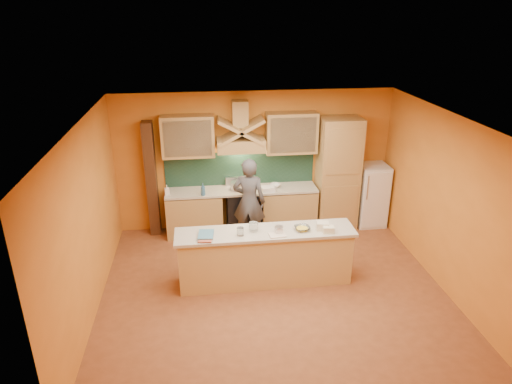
{
  "coord_description": "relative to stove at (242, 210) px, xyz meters",
  "views": [
    {
      "loc": [
        -1.07,
        -6.15,
        4.32
      ],
      "look_at": [
        -0.18,
        0.9,
        1.38
      ],
      "focal_mm": 32.0,
      "sensor_mm": 36.0,
      "label": 1
    }
  ],
  "objects": [
    {
      "name": "jar_large",
      "position": [
        0.01,
        -1.86,
        0.57
      ],
      "size": [
        0.15,
        0.15,
        0.14
      ],
      "primitive_type": "cylinder",
      "rotation": [
        0.0,
        0.0,
        0.03
      ],
      "color": "white",
      "rests_on": "island_top"
    },
    {
      "name": "range_hood",
      "position": [
        0.0,
        0.05,
        1.37
      ],
      "size": [
        0.92,
        0.5,
        0.24
      ],
      "primitive_type": "cube",
      "color": "tan",
      "rests_on": "wall_back"
    },
    {
      "name": "soap_bottle_a",
      "position": [
        -1.45,
        -0.11,
        0.57
      ],
      "size": [
        0.1,
        0.11,
        0.2
      ],
      "primitive_type": "imported",
      "rotation": [
        0.0,
        0.0,
        0.15
      ],
      "color": "white",
      "rests_on": "counter_top"
    },
    {
      "name": "wall_right",
      "position": [
        3.05,
        -2.2,
        0.95
      ],
      "size": [
        0.02,
        5.0,
        2.8
      ],
      "primitive_type": "cube",
      "color": "orange",
      "rests_on": "floor"
    },
    {
      "name": "island_body",
      "position": [
        0.2,
        -1.9,
        -0.01
      ],
      "size": [
        2.8,
        0.55,
        0.88
      ],
      "primitive_type": "cube",
      "color": "tan",
      "rests_on": "floor"
    },
    {
      "name": "upper_cabinet_right",
      "position": [
        1.0,
        0.12,
        1.55
      ],
      "size": [
        1.0,
        0.35,
        0.8
      ],
      "primitive_type": "cube",
      "color": "tan",
      "rests_on": "wall_back"
    },
    {
      "name": "trim_column_left",
      "position": [
        -1.75,
        0.15,
        0.7
      ],
      "size": [
        0.2,
        0.3,
        2.3
      ],
      "primitive_type": "cube",
      "color": "#472816",
      "rests_on": "floor"
    },
    {
      "name": "floor",
      "position": [
        0.3,
        -2.2,
        -0.45
      ],
      "size": [
        5.5,
        5.0,
        0.01
      ],
      "primitive_type": "cube",
      "color": "brown",
      "rests_on": "ground"
    },
    {
      "name": "kitchen_scale",
      "position": [
        0.4,
        -1.99,
        0.54
      ],
      "size": [
        0.12,
        0.12,
        0.09
      ],
      "primitive_type": "cube",
      "rotation": [
        0.0,
        0.0,
        0.08
      ],
      "color": "white",
      "rests_on": "island_top"
    },
    {
      "name": "hood_chimney",
      "position": [
        0.0,
        0.15,
        1.95
      ],
      "size": [
        0.3,
        0.3,
        0.5
      ],
      "primitive_type": "cube",
      "color": "tan",
      "rests_on": "wall_back"
    },
    {
      "name": "counter_top",
      "position": [
        -0.0,
        0.0,
        0.45
      ],
      "size": [
        3.0,
        0.62,
        0.04
      ],
      "primitive_type": "cube",
      "color": "#B9B09D",
      "rests_on": "base_cabinet_left"
    },
    {
      "name": "jar_small",
      "position": [
        -0.21,
        -1.99,
        0.56
      ],
      "size": [
        0.12,
        0.12,
        0.13
      ],
      "primitive_type": "cylinder",
      "rotation": [
        0.0,
        0.0,
        0.08
      ],
      "color": "silver",
      "rests_on": "island_top"
    },
    {
      "name": "pot_large",
      "position": [
        -0.1,
        -0.01,
        0.53
      ],
      "size": [
        0.32,
        0.32,
        0.16
      ],
      "primitive_type": "cylinder",
      "rotation": [
        0.0,
        0.0,
        -0.31
      ],
      "color": "silver",
      "rests_on": "stove"
    },
    {
      "name": "wall_front",
      "position": [
        0.3,
        -4.7,
        0.95
      ],
      "size": [
        5.5,
        0.02,
        2.8
      ],
      "primitive_type": "cube",
      "color": "orange",
      "rests_on": "floor"
    },
    {
      "name": "backsplash",
      "position": [
        -0.0,
        0.28,
        0.8
      ],
      "size": [
        3.0,
        0.03,
        0.7
      ],
      "primitive_type": "cube",
      "color": "#173226",
      "rests_on": "wall_back"
    },
    {
      "name": "book_lower",
      "position": [
        -0.87,
        -2.04,
        0.51
      ],
      "size": [
        0.24,
        0.31,
        0.03
      ],
      "primitive_type": "imported",
      "rotation": [
        0.0,
        0.0,
        -0.11
      ],
      "color": "#BC5B43",
      "rests_on": "island_top"
    },
    {
      "name": "wall_back",
      "position": [
        0.3,
        0.3,
        0.95
      ],
      "size": [
        5.5,
        0.02,
        2.8
      ],
      "primitive_type": "cube",
      "color": "orange",
      "rests_on": "floor"
    },
    {
      "name": "person",
      "position": [
        0.09,
        -0.5,
        0.41
      ],
      "size": [
        0.72,
        0.58,
        1.71
      ],
      "primitive_type": "imported",
      "rotation": [
        0.0,
        0.0,
        2.84
      ],
      "color": "#4C4C51",
      "rests_on": "floor"
    },
    {
      "name": "fridge",
      "position": [
        2.7,
        0.0,
        0.2
      ],
      "size": [
        0.58,
        0.6,
        1.3
      ],
      "primitive_type": "cube",
      "color": "white",
      "rests_on": "floor"
    },
    {
      "name": "soap_bottle_b",
      "position": [
        -0.76,
        -0.23,
        0.59
      ],
      "size": [
        0.1,
        0.1,
        0.24
      ],
      "primitive_type": "imported",
      "rotation": [
        0.0,
        0.0,
        -0.09
      ],
      "color": "#305D84",
      "rests_on": "counter_top"
    },
    {
      "name": "ceiling",
      "position": [
        0.3,
        -2.2,
        2.35
      ],
      "size": [
        5.5,
        5.0,
        0.01
      ],
      "primitive_type": "cube",
      "color": "white",
      "rests_on": "wall_back"
    },
    {
      "name": "dish_rack",
      "position": [
        0.5,
        -0.17,
        0.51
      ],
      "size": [
        0.29,
        0.24,
        0.09
      ],
      "primitive_type": "cube",
      "rotation": [
        0.0,
        0.0,
        0.2
      ],
      "color": "white",
      "rests_on": "counter_top"
    },
    {
      "name": "stove",
      "position": [
        0.0,
        0.0,
        0.0
      ],
      "size": [
        0.6,
        0.58,
        0.9
      ],
      "primitive_type": "cube",
      "color": "black",
      "rests_on": "floor"
    },
    {
      "name": "grocery_bag_a",
      "position": [
        1.12,
        -1.96,
        0.56
      ],
      "size": [
        0.22,
        0.19,
        0.13
      ],
      "primitive_type": "cube",
      "rotation": [
        0.0,
        0.0,
        -0.2
      ],
      "color": "beige",
      "rests_on": "island_top"
    },
    {
      "name": "island_top",
      "position": [
        0.2,
        -1.9,
        0.47
      ],
      "size": [
        2.9,
        0.62,
        0.05
      ],
      "primitive_type": "cube",
      "color": "#B9B09D",
      "rests_on": "island_body"
    },
    {
      "name": "cloth",
      "position": [
        0.37,
        -2.07,
        0.5
      ],
      "size": [
        0.28,
        0.22,
        0.02
      ],
      "primitive_type": "cube",
      "rotation": [
        0.0,
        0.0,
        0.1
      ],
      "color": "beige",
      "rests_on": "island_top"
    },
    {
      "name": "mixing_bowl",
      "position": [
        0.79,
        -1.94,
        0.53
      ],
      "size": [
        0.28,
        0.28,
        0.06
      ],
      "primitive_type": "imported",
      "rotation": [
        0.0,
        0.0,
        0.14
      ],
      "color": "silver",
      "rests_on": "island_top"
    },
    {
      "name": "base_cabinet_left",
      "position": [
        -0.95,
        0.0,
        -0.02
      ],
      "size": [
        1.1,
        0.6,
        0.86
      ],
      "primitive_type": "cube",
      "color": "tan",
      "rests_on": "floor"
    },
    {
      "name": "upper_cabinet_left",
      "position": [
        -1.0,
        0.12,
        1.55
      ],
      "size": [
        1.0,
        0.35,
        0.8
      ],
      "primitive_type": "cube",
      "color": "tan",
      "rests_on": "wall_back"
    },
    {
      "name": "wall_left",
      "position": [
        -2.45,
        -2.2,
        0.95
      ],
      "size": [
        0.02,
        5.0,
        2.8
      ],
      "primitive_type": "cube",
      "color": "orange",
      "rests_on": "floor"
    },
    {
      "name": "bowl_back",
      "position": [
        0.67,
        0.02,
        0.5
      ],
      "size": [
        0.25,
        0.25,
        0.06
      ],
      "primitive_type": "imported",
      "rotation": [
        0.0,
        0.0,
        0.21
      ],
      "color": "silver",
      "rests_on": "counter_top"
    },
    {
      "name": "grocery_bag_b",
      "position": [
        1.19,
        -2.07,
        0.55
      ],
      "size": [
        0.19,
        0.16,
        0.11
      ],
      "primitive_type": "cube",
      "rotation": [
        0.0,
        0.0,
        -0.13
      ],
      "color": "beige",
      "rests_on": "island_top"
    },
    {
      "name": "book_upper",
      "position": [
        -0.87,
        -1.95,
        0.53
      ],
      "size": [
        0.27,
        0.35,
        0.02
      ],
      "primitive_type": "imported",
      "rotation": [
        0.0,
        0.0,
        -0.1
      ],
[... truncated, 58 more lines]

